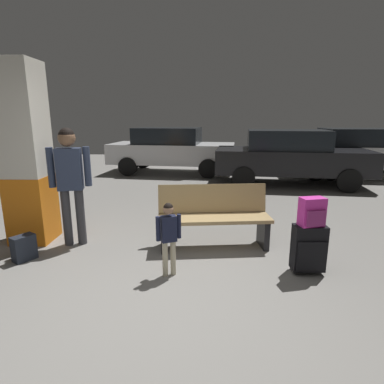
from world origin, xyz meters
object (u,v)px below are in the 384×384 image
suitcase (309,248)px  adult (70,174)px  backpack_dark_floor (24,248)px  child (168,232)px  parked_car_side (353,151)px  structural_pillar (26,156)px  backpack_bright (312,212)px  parked_car_near (290,156)px  parked_car_far (171,149)px  bench (214,217)px

suitcase → adult: (-3.16, 0.82, 0.73)m
backpack_dark_floor → child: bearing=-10.5°
backpack_dark_floor → parked_car_side: (7.15, 6.23, 0.64)m
child → suitcase: bearing=3.3°
backpack_dark_floor → adult: bearing=49.4°
child → structural_pillar: bearing=153.7°
suitcase → adult: adult is taller
backpack_bright → backpack_dark_floor: size_ratio=1.00×
parked_car_side → parked_car_near: (-2.33, -1.28, 0.00)m
backpack_dark_floor → parked_car_far: 6.97m
parked_car_near → structural_pillar: bearing=-139.8°
suitcase → backpack_bright: size_ratio=1.78×
suitcase → parked_car_near: 5.38m
bench → parked_car_far: 6.37m
bench → child: bearing=-121.7°
parked_car_side → parked_car_far: (-5.79, 0.57, 0.00)m
bench → parked_car_side: parked_car_side is taller
suitcase → backpack_dark_floor: suitcase is taller
backpack_bright → parked_car_far: (-2.27, 7.07, 0.03)m
bench → backpack_bright: bearing=-36.5°
adult → bench: bearing=-0.0°
suitcase → backpack_bright: 0.45m
adult → parked_car_near: 6.19m
structural_pillar → child: size_ratio=2.92×
child → parked_car_side: size_ratio=0.21×
child → adult: size_ratio=0.52×
backpack_bright → parked_car_far: parked_car_far is taller
backpack_dark_floor → parked_car_near: parked_car_near is taller
child → adult: 1.82m
adult → parked_car_side: size_ratio=0.41×
suitcase → child: size_ratio=0.67×
bench → parked_car_near: 4.98m
parked_car_near → suitcase: bearing=-102.8°
structural_pillar → parked_car_side: size_ratio=0.62×
child → parked_car_near: (2.85, 5.32, 0.25)m
bench → child: (-0.57, -0.91, 0.11)m
parked_car_far → parked_car_near: 3.92m
backpack_dark_floor → parked_car_side: bearing=41.1°
adult → child: bearing=-31.6°
child → parked_car_far: bearing=94.8°
parked_car_side → parked_car_near: bearing=-151.3°
parked_car_side → parked_car_far: 5.82m
structural_pillar → backpack_dark_floor: (0.21, -0.71, -1.13)m
backpack_bright → parked_car_side: parked_car_side is taller
backpack_bright → adult: bearing=165.4°
structural_pillar → suitcase: size_ratio=4.34×
structural_pillar → suitcase: 4.08m
parked_car_far → backpack_bright: bearing=-72.2°
parked_car_near → bench: bearing=-117.5°
adult → parked_car_far: bearing=82.0°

